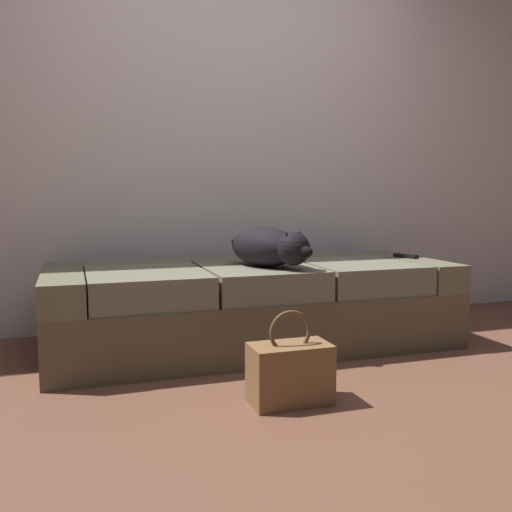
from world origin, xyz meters
The scene contains 6 objects.
ground_plane centered at (0.00, 0.00, 0.00)m, with size 10.00×10.00×0.00m, color brown.
back_wall centered at (0.00, 1.66, 1.40)m, with size 6.40×0.10×2.80m, color white.
couch centered at (0.00, 1.01, 0.22)m, with size 2.17×0.86×0.45m.
dog_dark centered at (0.05, 0.88, 0.56)m, with size 0.41×0.59×0.21m.
tv_remote centered at (0.96, 1.01, 0.46)m, with size 0.04×0.15×0.02m, color black.
handbag centered at (-0.13, 0.15, 0.13)m, with size 0.32×0.18×0.38m.
Camera 1 is at (-0.94, -1.86, 0.83)m, focal length 39.26 mm.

